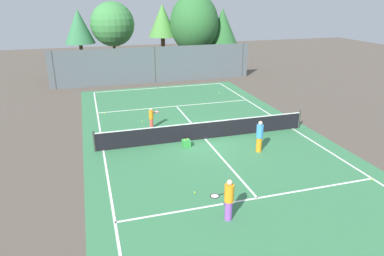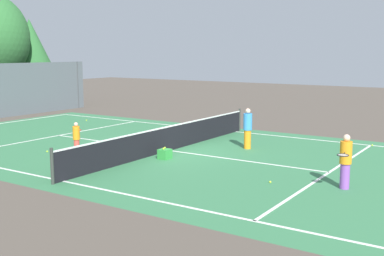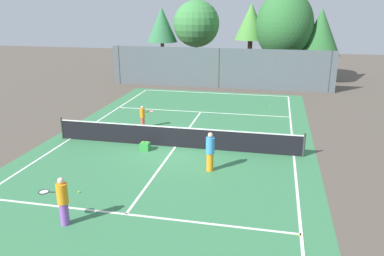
# 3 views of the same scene
# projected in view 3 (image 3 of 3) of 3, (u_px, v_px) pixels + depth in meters

# --- Properties ---
(ground_plane) EXTENTS (80.00, 80.00, 0.00)m
(ground_plane) POSITION_uv_depth(u_px,v_px,m) (175.00, 147.00, 18.56)
(ground_plane) COLOR brown
(court_surface) EXTENTS (13.00, 25.00, 0.01)m
(court_surface) POSITION_uv_depth(u_px,v_px,m) (175.00, 147.00, 18.56)
(court_surface) COLOR #387A4C
(court_surface) RESTS_ON ground_plane
(tennis_net) EXTENTS (11.90, 0.10, 1.10)m
(tennis_net) POSITION_uv_depth(u_px,v_px,m) (175.00, 137.00, 18.41)
(tennis_net) COLOR #333833
(tennis_net) RESTS_ON ground_plane
(perimeter_fence) EXTENTS (18.00, 0.12, 3.20)m
(perimeter_fence) POSITION_uv_depth(u_px,v_px,m) (219.00, 68.00, 31.11)
(perimeter_fence) COLOR #515B60
(perimeter_fence) RESTS_ON ground_plane
(tree_0) EXTENTS (2.84, 2.84, 6.26)m
(tree_0) POSITION_uv_depth(u_px,v_px,m) (162.00, 25.00, 36.19)
(tree_0) COLOR brown
(tree_0) RESTS_ON ground_plane
(tree_1) EXTENTS (2.92, 2.92, 6.65)m
(tree_1) POSITION_uv_depth(u_px,v_px,m) (251.00, 22.00, 34.97)
(tree_1) COLOR brown
(tree_1) RESTS_ON ground_plane
(tree_2) EXTENTS (4.85, 5.00, 7.67)m
(tree_2) POSITION_uv_depth(u_px,v_px,m) (285.00, 26.00, 33.07)
(tree_2) COLOR brown
(tree_2) RESTS_ON ground_plane
(tree_3) EXTENTS (4.28, 4.28, 6.91)m
(tree_3) POSITION_uv_depth(u_px,v_px,m) (196.00, 24.00, 36.00)
(tree_3) COLOR brown
(tree_3) RESTS_ON ground_plane
(tree_4) EXTENTS (3.45, 3.45, 6.19)m
(tree_4) POSITION_uv_depth(u_px,v_px,m) (321.00, 32.00, 32.52)
(tree_4) COLOR brown
(tree_4) RESTS_ON ground_plane
(player_0) EXTENTS (0.75, 0.73, 1.24)m
(player_0) POSITION_uv_depth(u_px,v_px,m) (143.00, 116.00, 21.26)
(player_0) COLOR #E54C3F
(player_0) RESTS_ON ground_plane
(player_1) EXTENTS (0.35, 0.35, 1.64)m
(player_1) POSITION_uv_depth(u_px,v_px,m) (210.00, 151.00, 15.68)
(player_1) COLOR orange
(player_1) RESTS_ON ground_plane
(player_2) EXTENTS (0.92, 0.43, 1.58)m
(player_2) POSITION_uv_depth(u_px,v_px,m) (63.00, 201.00, 11.79)
(player_2) COLOR purple
(player_2) RESTS_ON ground_plane
(ball_crate) EXTENTS (0.41, 0.40, 0.43)m
(ball_crate) POSITION_uv_depth(u_px,v_px,m) (145.00, 146.00, 18.10)
(ball_crate) COLOR green
(ball_crate) RESTS_ON ground_plane
(tennis_ball_0) EXTENTS (0.07, 0.07, 0.07)m
(tennis_ball_0) POSITION_uv_depth(u_px,v_px,m) (299.00, 235.00, 11.43)
(tennis_ball_0) COLOR #CCE533
(tennis_ball_0) RESTS_ON ground_plane
(tennis_ball_1) EXTENTS (0.07, 0.07, 0.07)m
(tennis_ball_1) POSITION_uv_depth(u_px,v_px,m) (79.00, 192.00, 14.04)
(tennis_ball_1) COLOR #CCE533
(tennis_ball_1) RESTS_ON ground_plane
(tennis_ball_3) EXTENTS (0.07, 0.07, 0.07)m
(tennis_ball_3) POSITION_uv_depth(u_px,v_px,m) (124.00, 109.00, 25.19)
(tennis_ball_3) COLOR #CCE533
(tennis_ball_3) RESTS_ON ground_plane
(tennis_ball_4) EXTENTS (0.07, 0.07, 0.07)m
(tennis_ball_4) POSITION_uv_depth(u_px,v_px,m) (144.00, 120.00, 22.69)
(tennis_ball_4) COLOR #CCE533
(tennis_ball_4) RESTS_ON ground_plane
(tennis_ball_5) EXTENTS (0.07, 0.07, 0.07)m
(tennis_ball_5) POSITION_uv_depth(u_px,v_px,m) (270.00, 106.00, 25.98)
(tennis_ball_5) COLOR #CCE533
(tennis_ball_5) RESTS_ON ground_plane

